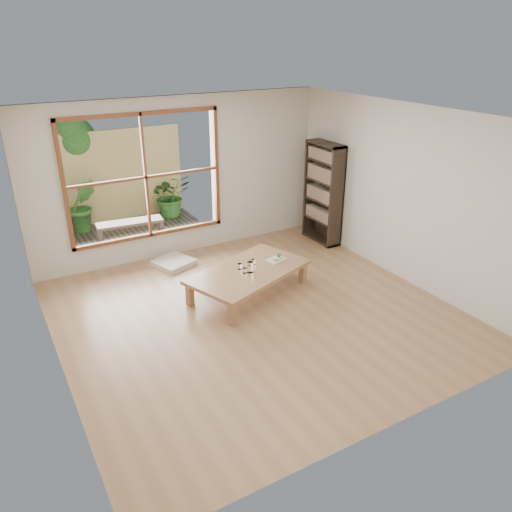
{
  "coord_description": "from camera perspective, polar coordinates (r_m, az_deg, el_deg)",
  "views": [
    {
      "loc": [
        -2.9,
        -5.08,
        3.49
      ],
      "look_at": [
        0.34,
        0.57,
        0.55
      ],
      "focal_mm": 35.0,
      "sensor_mm": 36.0,
      "label": 1
    }
  ],
  "objects": [
    {
      "name": "deck",
      "position": [
        9.6,
        -13.92,
        2.23
      ],
      "size": [
        2.8,
        2.0,
        0.05
      ],
      "primitive_type": "cube",
      "color": "#3E352D",
      "rests_on": "ground"
    },
    {
      "name": "ground",
      "position": [
        6.81,
        -0.12,
        -6.54
      ],
      "size": [
        5.0,
        5.0,
        0.0
      ],
      "primitive_type": "plane",
      "color": "#A97F54",
      "rests_on": "ground"
    },
    {
      "name": "food_tray",
      "position": [
        7.43,
        2.37,
        -0.29
      ],
      "size": [
        0.3,
        0.25,
        0.08
      ],
      "rotation": [
        0.0,
        0.0,
        0.22
      ],
      "color": "white",
      "rests_on": "low_table"
    },
    {
      "name": "glass_tall",
      "position": [
        7.02,
        -0.65,
        -1.28
      ],
      "size": [
        0.09,
        0.09,
        0.16
      ],
      "primitive_type": "cylinder",
      "color": "silver",
      "rests_on": "low_table"
    },
    {
      "name": "bamboo_fence",
      "position": [
        10.24,
        -16.08,
        8.71
      ],
      "size": [
        2.8,
        0.06,
        1.8
      ],
      "primitive_type": "cube",
      "color": "tan",
      "rests_on": "ground"
    },
    {
      "name": "garden_tree",
      "position": [
        10.24,
        -20.73,
        12.29
      ],
      "size": [
        1.04,
        0.85,
        2.22
      ],
      "color": "#4C3D2D",
      "rests_on": "ground"
    },
    {
      "name": "shrub_left",
      "position": [
        9.88,
        -19.22,
        5.48
      ],
      "size": [
        0.57,
        0.46,
        1.01
      ],
      "primitive_type": "imported",
      "rotation": [
        0.0,
        0.0,
        -0.03
      ],
      "color": "#326425",
      "rests_on": "deck"
    },
    {
      "name": "glass_mid",
      "position": [
        7.26,
        -0.33,
        -0.7
      ],
      "size": [
        0.06,
        0.06,
        0.09
      ],
      "primitive_type": "cylinder",
      "color": "silver",
      "rests_on": "low_table"
    },
    {
      "name": "glass_small",
      "position": [
        7.02,
        -1.29,
        -1.67
      ],
      "size": [
        0.06,
        0.06,
        0.07
      ],
      "primitive_type": "cylinder",
      "color": "silver",
      "rests_on": "low_table"
    },
    {
      "name": "garden_bench",
      "position": [
        9.23,
        -14.21,
        3.52
      ],
      "size": [
        1.19,
        0.45,
        0.37
      ],
      "rotation": [
        0.0,
        0.0,
        -0.1
      ],
      "color": "#31241B",
      "rests_on": "deck"
    },
    {
      "name": "glass_short",
      "position": [
        7.14,
        -1.88,
        -1.19
      ],
      "size": [
        0.07,
        0.07,
        0.08
      ],
      "primitive_type": "cylinder",
      "color": "silver",
      "rests_on": "low_table"
    },
    {
      "name": "bookshelf",
      "position": [
        8.93,
        7.69,
        7.12
      ],
      "size": [
        0.28,
        0.8,
        1.77
      ],
      "primitive_type": "cube",
      "color": "#31241B",
      "rests_on": "ground"
    },
    {
      "name": "floor_cushion",
      "position": [
        8.26,
        -9.42,
        -0.73
      ],
      "size": [
        0.71,
        0.71,
        0.08
      ],
      "primitive_type": "cube",
      "rotation": [
        0.0,
        0.0,
        0.34
      ],
      "color": "silver",
      "rests_on": "ground"
    },
    {
      "name": "low_table",
      "position": [
        7.15,
        -0.85,
        -1.92
      ],
      "size": [
        1.96,
        1.51,
        0.38
      ],
      "rotation": [
        0.0,
        0.0,
        0.35
      ],
      "color": "#9F7E4D",
      "rests_on": "ground"
    },
    {
      "name": "shrub_right",
      "position": [
        10.3,
        -9.72,
        6.84
      ],
      "size": [
        0.79,
        0.68,
        0.87
      ],
      "primitive_type": "imported",
      "rotation": [
        0.0,
        0.0,
        -0.01
      ],
      "color": "#326425",
      "rests_on": "deck"
    }
  ]
}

